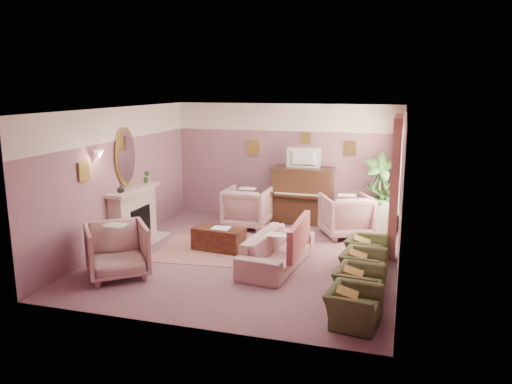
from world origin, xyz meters
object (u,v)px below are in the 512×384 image
(floral_armchair_right, at_px, (346,213))
(floral_armchair_front, at_px, (117,248))
(piano, at_px, (302,196))
(sofa, at_px, (277,244))
(coffee_table, at_px, (219,239))
(side_table, at_px, (382,215))
(television, at_px, (303,157))
(olive_chair_d, at_px, (367,246))
(olive_chair_c, at_px, (363,261))
(olive_chair_b, at_px, (359,279))
(floral_armchair_left, at_px, (247,205))
(olive_chair_a, at_px, (354,301))

(floral_armchair_right, height_order, floral_armchair_front, same)
(piano, bearing_deg, sofa, -87.31)
(floral_armchair_right, bearing_deg, coffee_table, -144.35)
(side_table, bearing_deg, sofa, -120.67)
(television, xyz_separation_m, sofa, (0.14, -3.00, -1.18))
(olive_chair_d, bearing_deg, floral_armchair_front, -156.04)
(coffee_table, xyz_separation_m, olive_chair_c, (2.89, -0.82, 0.11))
(floral_armchair_front, bearing_deg, olive_chair_b, 2.33)
(floral_armchair_front, bearing_deg, piano, 61.15)
(sofa, xyz_separation_m, floral_armchair_front, (-2.51, -1.24, 0.09))
(coffee_table, xyz_separation_m, olive_chair_b, (2.89, -1.64, 0.11))
(coffee_table, relative_size, floral_armchair_right, 0.98)
(sofa, xyz_separation_m, olive_chair_c, (1.55, -0.26, -0.08))
(floral_armchair_front, xyz_separation_m, olive_chair_d, (4.06, 1.81, -0.17))
(floral_armchair_front, bearing_deg, floral_armchair_right, 44.81)
(piano, xyz_separation_m, television, (0.00, -0.05, 0.95))
(olive_chair_c, bearing_deg, floral_armchair_right, 102.94)
(coffee_table, height_order, olive_chair_d, olive_chair_d)
(sofa, bearing_deg, olive_chair_d, 19.87)
(floral_armchair_left, height_order, floral_armchair_front, same)
(coffee_table, height_order, olive_chair_c, olive_chair_c)
(floral_armchair_right, height_order, olive_chair_c, floral_armchair_right)
(olive_chair_a, xyz_separation_m, side_table, (0.17, 4.80, 0.01))
(floral_armchair_front, distance_m, olive_chair_d, 4.45)
(floral_armchair_right, bearing_deg, piano, 143.73)
(floral_armchair_right, xyz_separation_m, side_table, (0.74, 0.68, -0.16))
(olive_chair_a, bearing_deg, olive_chair_d, 90.00)
(floral_armchair_front, bearing_deg, sofa, 26.37)
(sofa, height_order, side_table, sofa)
(piano, xyz_separation_m, olive_chair_a, (1.70, -4.95, -0.31))
(olive_chair_b, bearing_deg, floral_armchair_right, 99.80)
(sofa, distance_m, olive_chair_b, 1.89)
(piano, distance_m, sofa, 3.06)
(floral_armchair_left, height_order, olive_chair_c, floral_armchair_left)
(piano, height_order, side_table, piano)
(sofa, distance_m, floral_armchair_left, 2.64)
(television, bearing_deg, olive_chair_b, -67.42)
(floral_armchair_right, xyz_separation_m, olive_chair_c, (0.57, -2.48, -0.17))
(olive_chair_a, distance_m, olive_chair_d, 2.46)
(sofa, relative_size, floral_armchair_left, 2.02)
(coffee_table, bearing_deg, olive_chair_c, -15.85)
(floral_armchair_front, distance_m, olive_chair_c, 4.18)
(olive_chair_b, height_order, olive_chair_c, same)
(floral_armchair_right, bearing_deg, floral_armchair_left, 177.94)
(piano, distance_m, floral_armchair_right, 1.40)
(coffee_table, distance_m, floral_armchair_right, 2.87)
(olive_chair_c, bearing_deg, piano, 117.13)
(coffee_table, height_order, olive_chair_b, olive_chair_b)
(television, xyz_separation_m, floral_armchair_left, (-1.15, -0.69, -1.09))
(olive_chair_a, relative_size, olive_chair_d, 1.00)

